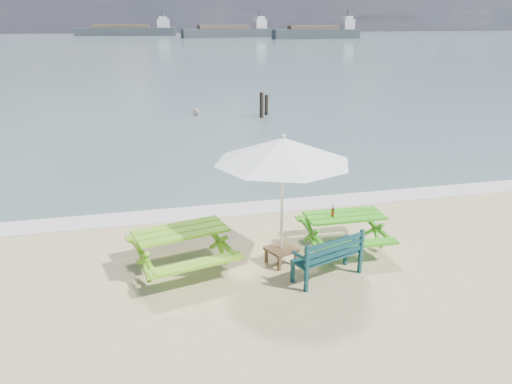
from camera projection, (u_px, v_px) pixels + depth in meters
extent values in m
plane|color=slate|center=(147.00, 46.00, 86.46)|extent=(300.00, 300.00, 0.00)
cube|color=silver|center=(248.00, 208.00, 12.67)|extent=(22.00, 0.90, 0.01)
cube|color=#6DB51B|center=(181.00, 231.00, 9.35)|extent=(1.86, 1.18, 0.05)
cube|color=#6DB51B|center=(169.00, 231.00, 10.14)|extent=(1.74, 0.69, 0.05)
cube|color=#6DB51B|center=(196.00, 264.00, 8.78)|extent=(1.74, 0.69, 0.05)
cube|color=#6DB51B|center=(182.00, 252.00, 9.49)|extent=(1.79, 1.31, 0.73)
cube|color=#369E18|center=(345.00, 216.00, 10.24)|extent=(1.61, 0.78, 0.05)
cube|color=#369E18|center=(331.00, 216.00, 11.03)|extent=(1.60, 0.31, 0.05)
cube|color=#369E18|center=(358.00, 244.00, 9.65)|extent=(1.60, 0.31, 0.05)
cube|color=#369E18|center=(343.00, 233.00, 10.37)|extent=(1.51, 0.92, 0.68)
cube|color=#0D3339|center=(327.00, 256.00, 9.18)|extent=(1.44, 0.85, 0.04)
cube|color=#0D3339|center=(335.00, 248.00, 8.93)|extent=(1.32, 0.49, 0.36)
cube|color=#0D3339|center=(326.00, 266.00, 9.25)|extent=(1.37, 0.87, 0.44)
cube|color=brown|center=(281.00, 249.00, 9.73)|extent=(0.67, 0.67, 0.05)
cube|color=brown|center=(281.00, 257.00, 9.78)|extent=(0.59, 0.59, 0.29)
cylinder|color=silver|center=(282.00, 205.00, 9.42)|extent=(0.05, 0.05, 2.46)
cone|color=white|center=(283.00, 150.00, 9.07)|extent=(3.34, 3.34, 0.46)
cylinder|color=brown|center=(333.00, 213.00, 10.10)|extent=(0.06, 0.06, 0.15)
cylinder|color=brown|center=(333.00, 206.00, 10.06)|extent=(0.03, 0.03, 0.07)
cylinder|color=red|center=(333.00, 213.00, 10.10)|extent=(0.07, 0.07, 0.06)
imported|color=tan|center=(197.00, 125.00, 24.99)|extent=(0.69, 0.53, 1.70)
cylinder|color=black|center=(262.00, 107.00, 24.05)|extent=(0.20, 0.20, 1.42)
cylinder|color=black|center=(266.00, 107.00, 24.73)|extent=(0.17, 0.17, 1.20)
cube|color=#363D40|center=(316.00, 34.00, 116.17)|extent=(20.41, 4.17, 2.20)
cube|color=silver|center=(348.00, 24.00, 117.09)|extent=(2.47, 3.02, 2.20)
cube|color=#363D40|center=(126.00, 32.00, 135.65)|extent=(27.03, 7.08, 2.20)
cube|color=silver|center=(163.00, 23.00, 136.07)|extent=(3.54, 3.35, 2.20)
cube|color=#363D40|center=(227.00, 33.00, 123.65)|extent=(22.88, 6.29, 2.20)
cube|color=silver|center=(260.00, 24.00, 125.62)|extent=(3.00, 3.26, 2.20)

